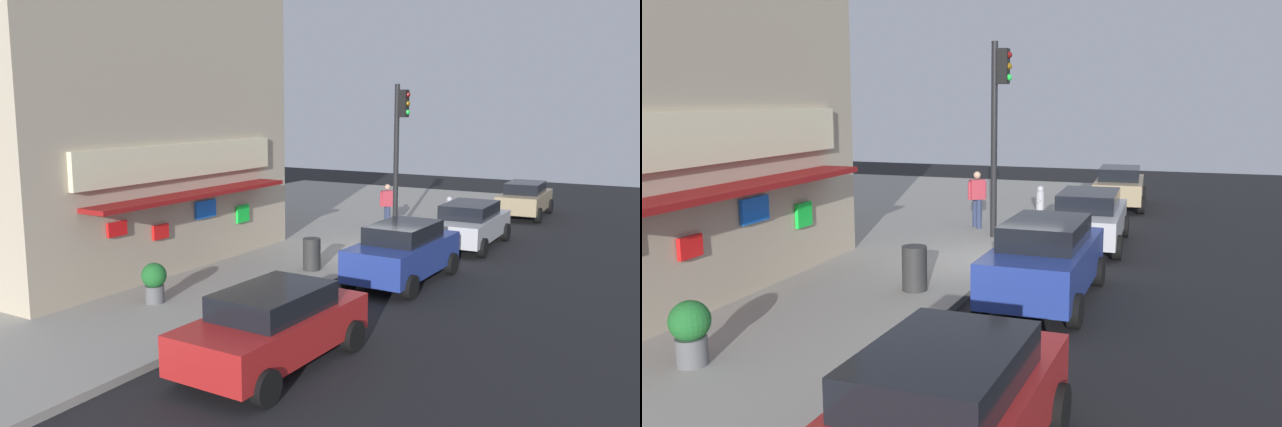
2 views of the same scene
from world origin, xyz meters
TOP-DOWN VIEW (x-y plane):
  - ground_plane at (0.00, 0.00)m, footprint 48.82×48.82m
  - sidewalk at (0.00, 6.69)m, footprint 32.55×13.38m
  - corner_building at (-4.87, 7.95)m, footprint 10.18×8.63m
  - traffic_light at (2.84, 0.97)m, footprint 0.32×0.58m
  - fire_hydrant at (7.65, 0.76)m, footprint 0.52×0.28m
  - trash_can at (-2.90, 1.08)m, footprint 0.51×0.51m
  - pedestrian at (4.03, 1.93)m, footprint 0.50×0.53m
  - potted_plant_by_doorway at (-7.58, 2.65)m, footprint 0.60×0.60m
  - parked_car_blue at (-2.22, -1.47)m, footprint 4.20×2.01m
  - parked_car_silver at (3.30, -1.54)m, footprint 4.38×2.15m
  - parked_car_tan at (10.55, -1.65)m, footprint 4.13×2.10m
  - parked_car_red at (-9.03, -1.84)m, footprint 4.18×2.09m

SIDE VIEW (x-z plane):
  - ground_plane at x=0.00m, z-range 0.00..0.00m
  - sidewalk at x=0.00m, z-range 0.00..0.16m
  - fire_hydrant at x=7.65m, z-range 0.15..1.04m
  - trash_can at x=-2.90m, z-range 0.16..1.08m
  - potted_plant_by_doorway at x=-7.58m, z-range 0.22..1.19m
  - parked_car_tan at x=10.55m, z-range 0.04..1.55m
  - parked_car_silver at x=3.30m, z-range 0.04..1.55m
  - parked_car_red at x=-9.03m, z-range 0.04..1.56m
  - parked_car_blue at x=-2.22m, z-range 0.03..1.69m
  - pedestrian at x=4.03m, z-range 0.25..1.97m
  - traffic_light at x=2.84m, z-range 0.91..6.33m
  - corner_building at x=-4.87m, z-range 0.16..8.39m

